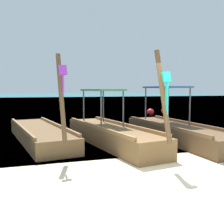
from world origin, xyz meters
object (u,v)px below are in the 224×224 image
Objects in this scene: longtail_boat_violet_ribbon at (40,134)px; longtail_boat_orange_ribbon at (176,131)px; mooring_buoy_far at (150,112)px; longtail_boat_turquoise_ribbon at (111,134)px; mooring_buoy_near at (164,111)px.

longtail_boat_orange_ribbon is (4.74, -1.37, 0.08)m from longtail_boat_violet_ribbon.
longtail_boat_turquoise_ribbon is at bearing -123.60° from mooring_buoy_far.
longtail_boat_violet_ribbon is 0.94× the size of longtail_boat_orange_ribbon.
longtail_boat_orange_ribbon is at bearing -16.16° from longtail_boat_violet_ribbon.
longtail_boat_violet_ribbon is 2.61m from longtail_boat_turquoise_ribbon.
longtail_boat_violet_ribbon is at bearing 163.84° from longtail_boat_orange_ribbon.
longtail_boat_turquoise_ribbon is 14.98× the size of mooring_buoy_near.
longtail_boat_turquoise_ribbon reaches higher than mooring_buoy_near.
mooring_buoy_near is at bearing 38.19° from mooring_buoy_far.
mooring_buoy_far is at bearing 70.18° from longtail_boat_orange_ribbon.
longtail_boat_orange_ribbon reaches higher than mooring_buoy_far.
longtail_boat_turquoise_ribbon is 0.93× the size of longtail_boat_orange_ribbon.
longtail_boat_orange_ribbon is (2.47, -0.10, -0.01)m from longtail_boat_turquoise_ribbon.
mooring_buoy_far is at bearing -141.81° from mooring_buoy_near.
longtail_boat_orange_ribbon reaches higher than longtail_boat_violet_ribbon.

